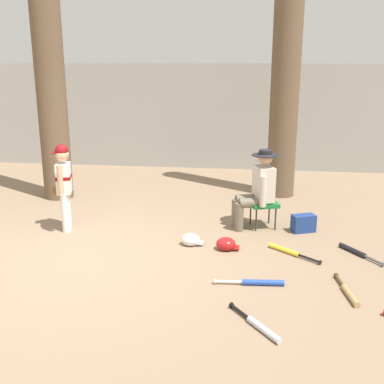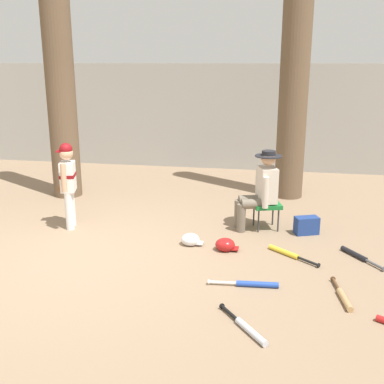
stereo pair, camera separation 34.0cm
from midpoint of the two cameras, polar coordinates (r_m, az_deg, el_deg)
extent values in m
plane|color=#897056|center=(6.21, -11.86, -8.01)|extent=(60.00, 60.00, 0.00)
cube|color=#9E9E99|center=(11.26, -1.11, 9.29)|extent=(18.00, 0.36, 2.41)
cylinder|color=brown|center=(8.83, -14.94, 16.25)|extent=(0.52, 0.52, 5.25)
cone|color=brown|center=(9.17, -13.79, -0.34)|extent=(0.84, 0.84, 0.31)
cylinder|color=brown|center=(8.71, 13.73, 16.93)|extent=(0.52, 0.52, 5.43)
cone|color=brown|center=(9.05, 12.63, -0.47)|extent=(0.67, 0.67, 0.31)
cylinder|color=white|center=(7.21, -13.42, -2.27)|extent=(0.12, 0.12, 0.58)
cylinder|color=white|center=(7.38, -13.24, -1.84)|extent=(0.12, 0.12, 0.58)
cube|color=white|center=(7.16, -13.59, 1.83)|extent=(0.28, 0.34, 0.44)
cube|color=maroon|center=(7.15, -13.60, 2.01)|extent=(0.29, 0.35, 0.05)
sphere|color=tan|center=(7.09, -13.77, 4.58)|extent=(0.20, 0.20, 0.20)
sphere|color=maroon|center=(7.08, -13.80, 5.06)|extent=(0.19, 0.19, 0.19)
cube|color=maroon|center=(7.09, -14.51, 4.83)|extent=(0.14, 0.16, 0.02)
cylinder|color=tan|center=(6.92, -14.03, 1.68)|extent=(0.10, 0.10, 0.42)
cylinder|color=tan|center=(7.39, -13.64, 1.61)|extent=(0.10, 0.10, 0.40)
ellipsoid|color=brown|center=(7.45, -14.00, 0.44)|extent=(0.24, 0.18, 0.18)
cube|color=#196B2D|center=(7.14, 10.40, -1.52)|extent=(0.50, 0.50, 0.06)
cylinder|color=#333338|center=(7.02, 9.48, -3.41)|extent=(0.02, 0.02, 0.38)
cylinder|color=#333338|center=(7.29, 8.87, -2.65)|extent=(0.02, 0.02, 0.38)
cylinder|color=#333338|center=(7.10, 11.82, -3.30)|extent=(0.02, 0.02, 0.38)
cylinder|color=#333338|center=(7.37, 11.13, -2.55)|extent=(0.02, 0.02, 0.38)
cylinder|color=#6B6051|center=(6.99, 7.41, -3.17)|extent=(0.13, 0.13, 0.43)
cylinder|color=#6B6051|center=(7.18, 7.05, -2.66)|extent=(0.13, 0.13, 0.43)
cylinder|color=#6B6051|center=(6.98, 9.07, -1.43)|extent=(0.43, 0.26, 0.15)
cylinder|color=#6B6051|center=(7.16, 8.66, -0.96)|extent=(0.43, 0.26, 0.15)
cube|color=beige|center=(7.05, 10.52, 0.88)|extent=(0.33, 0.41, 0.52)
cylinder|color=beige|center=(6.84, 10.37, -0.09)|extent=(0.11, 0.11, 0.46)
cylinder|color=beige|center=(7.25, 9.41, 0.85)|extent=(0.11, 0.11, 0.46)
sphere|color=tan|center=(6.96, 10.69, 4.07)|extent=(0.22, 0.22, 0.22)
cylinder|color=#232328|center=(6.96, 10.70, 4.33)|extent=(0.40, 0.40, 0.02)
cylinder|color=#232328|center=(6.95, 10.71, 4.60)|extent=(0.20, 0.20, 0.09)
cube|color=navy|center=(7.13, 15.12, -3.97)|extent=(0.38, 0.29, 0.26)
cylinder|color=black|center=(6.56, 20.54, -7.07)|extent=(0.30, 0.40, 0.07)
cylinder|color=#4C4C51|center=(6.33, 22.83, -8.15)|extent=(0.19, 0.26, 0.03)
cylinder|color=#4C4C51|center=(6.25, 23.80, -8.60)|extent=(0.06, 0.05, 0.06)
cylinder|color=#2347AD|center=(5.44, 9.79, -11.04)|extent=(0.48, 0.10, 0.07)
cylinder|color=silver|center=(5.43, 5.56, -10.95)|extent=(0.32, 0.06, 0.03)
cylinder|color=silver|center=(5.43, 3.87, -10.89)|extent=(0.02, 0.06, 0.06)
cylinder|color=yellow|center=(6.36, 12.61, -7.14)|extent=(0.41, 0.35, 0.07)
cylinder|color=black|center=(6.15, 15.53, -8.15)|extent=(0.26, 0.23, 0.03)
cylinder|color=black|center=(6.07, 16.75, -8.57)|extent=(0.05, 0.05, 0.06)
cylinder|color=tan|center=(5.36, 19.89, -12.26)|extent=(0.13, 0.43, 0.07)
cylinder|color=brown|center=(5.66, 18.83, -10.63)|extent=(0.07, 0.28, 0.03)
cylinder|color=brown|center=(5.78, 18.44, -10.02)|extent=(0.06, 0.02, 0.06)
cylinder|color=#B7BCC6|center=(4.59, 9.42, -16.47)|extent=(0.33, 0.40, 0.07)
cylinder|color=black|center=(4.85, 6.68, -14.45)|extent=(0.21, 0.26, 0.03)
cylinder|color=black|center=(4.96, 5.68, -13.69)|extent=(0.05, 0.05, 0.06)
ellipsoid|color=silver|center=(6.50, 1.32, -5.83)|extent=(0.26, 0.23, 0.17)
cube|color=silver|center=(6.50, 2.39, -6.24)|extent=(0.10, 0.13, 0.02)
ellipsoid|color=#A81919|center=(6.35, 5.60, -6.43)|extent=(0.27, 0.24, 0.18)
cube|color=#A81919|center=(6.35, 6.74, -6.85)|extent=(0.11, 0.13, 0.02)
camera|label=1|loc=(0.17, -88.46, 0.43)|focal=43.77mm
camera|label=2|loc=(0.17, 91.54, -0.43)|focal=43.77mm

